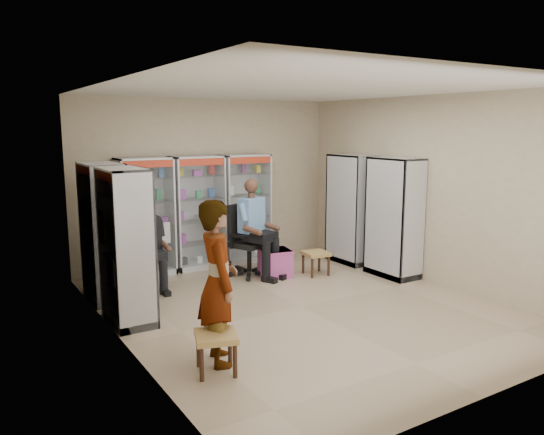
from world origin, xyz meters
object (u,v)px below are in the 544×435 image
cabinet_right_near (394,218)px  cabinet_left_far (104,232)px  cabinet_right_far (351,209)px  wooden_chair (147,259)px  cabinet_left_near (126,247)px  woven_stool_b (216,353)px  woven_stool_a (316,263)px  office_chair (249,240)px  standing_man (218,282)px  pink_trunk (275,263)px  seated_shopkeeper (251,231)px  cabinet_back_mid (198,213)px  cabinet_back_right (245,208)px  cabinet_back_left (146,217)px

cabinet_right_near → cabinet_left_far: size_ratio=1.00×
cabinet_right_far → wooden_chair: 3.84m
cabinet_left_near → woven_stool_b: size_ratio=4.77×
woven_stool_a → woven_stool_b: (-3.06, -2.43, 0.01)m
cabinet_left_near → office_chair: cabinet_left_near is taller
cabinet_right_near → standing_man: cabinet_right_near is taller
cabinet_left_near → pink_trunk: bearing=106.2°
cabinet_right_near → office_chair: (-2.06, 1.30, -0.39)m
seated_shopkeeper → standing_man: standing_man is taller
cabinet_back_mid → seated_shopkeeper: (0.52, -0.98, -0.22)m
cabinet_back_right → woven_stool_a: bearing=-69.7°
cabinet_back_mid → wooden_chair: (-1.20, -0.73, -0.53)m
cabinet_back_right → seated_shopkeeper: cabinet_back_right is taller
woven_stool_b → seated_shopkeeper: bearing=54.9°
cabinet_right_near → pink_trunk: 2.14m
cabinet_right_near → woven_stool_a: size_ratio=5.01×
cabinet_back_left → standing_man: 3.74m
seated_shopkeeper → cabinet_left_near: bearing=-178.3°
cabinet_right_far → woven_stool_a: (-1.07, -0.37, -0.80)m
cabinet_back_left → office_chair: bearing=-32.3°
wooden_chair → pink_trunk: wooden_chair is taller
cabinet_right_far → woven_stool_a: 1.39m
cabinet_back_right → seated_shopkeeper: bearing=-113.6°
cabinet_right_far → cabinet_left_far: (-4.46, 0.20, 0.00)m
cabinet_back_right → cabinet_back_mid: bearing=180.0°
office_chair → pink_trunk: size_ratio=2.53×
cabinet_back_right → cabinet_left_far: bearing=-161.8°
cabinet_back_left → pink_trunk: size_ratio=4.15×
cabinet_right_near → office_chair: cabinet_right_near is taller
woven_stool_a → pink_trunk: bearing=157.6°
office_chair → woven_stool_a: size_ratio=3.05×
wooden_chair → woven_stool_b: bearing=-96.2°
cabinet_back_mid → cabinet_left_near: bearing=-132.8°
pink_trunk → standing_man: 3.42m
woven_stool_a → standing_man: size_ratio=0.23×
cabinet_right_far → pink_trunk: size_ratio=4.15×
cabinet_back_left → cabinet_right_far: size_ratio=1.00×
cabinet_right_far → office_chair: bearing=84.5°
cabinet_right_near → standing_man: (-3.99, -1.48, -0.12)m
cabinet_right_near → woven_stool_b: bearing=112.4°
seated_shopkeeper → cabinet_back_left: bearing=124.4°
cabinet_back_mid → cabinet_left_far: bearing=-153.7°
cabinet_back_mid → woven_stool_a: 2.27m
office_chair → woven_stool_a: bearing=-52.0°
pink_trunk → cabinet_right_near: bearing=-30.0°
cabinet_back_right → office_chair: bearing=-114.7°
cabinet_back_left → wooden_chair: cabinet_back_left is taller
office_chair → cabinet_left_near: bearing=-177.3°
wooden_chair → seated_shopkeeper: size_ratio=0.61×
office_chair → pink_trunk: bearing=-64.1°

